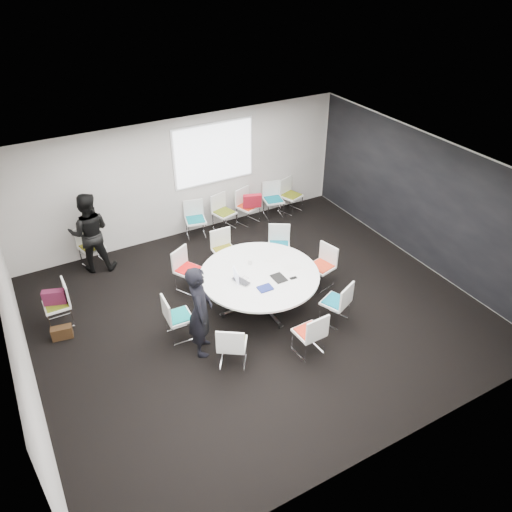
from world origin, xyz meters
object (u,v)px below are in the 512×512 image
chair_ring_g (309,340)px  person_main (200,311)px  chair_ring_d (189,277)px  brown_bag (62,333)px  cup (250,262)px  maroon_bag (54,297)px  chair_spare_left (59,312)px  person_back (90,233)px  chair_ring_b (279,253)px  laptop (243,280)px  conference_table (260,282)px  chair_back_c (248,213)px  chair_ring_c (225,257)px  chair_back_e (291,202)px  chair_back_b (224,219)px  chair_person_back (93,253)px  chair_back_d (273,206)px  chair_ring_h (335,309)px  chair_back_a (196,226)px  chair_ring_e (179,324)px  chair_ring_a (321,273)px  chair_ring_f (232,352)px

chair_ring_g → person_main: size_ratio=0.51×
chair_ring_d → brown_bag: bearing=-22.9°
cup → maroon_bag: bearing=165.4°
cup → maroon_bag: 3.64m
chair_spare_left → person_back: (1.02, 1.51, 0.61)m
chair_ring_b → maroon_bag: 4.60m
person_main → laptop: bearing=-37.8°
person_main → cup: person_main is taller
conference_table → chair_back_c: size_ratio=2.57×
chair_ring_c → chair_back_e: 3.04m
chair_ring_b → laptop: chair_ring_b is taller
chair_back_b → chair_person_back: bearing=-15.8°
chair_ring_c → chair_back_d: size_ratio=1.00×
chair_back_b → cup: 2.72m
chair_person_back → maroon_bag: size_ratio=2.20×
conference_table → chair_ring_h: 1.51m
chair_back_a → maroon_bag: bearing=39.0°
conference_table → chair_ring_e: 1.73m
chair_back_b → chair_ring_g: bearing=66.8°
chair_person_back → person_main: 3.76m
chair_ring_c → chair_ring_d: same height
chair_back_d → chair_back_e: size_ratio=1.00×
chair_ring_c → chair_ring_e: same height
cup → chair_back_e: bearing=44.9°
chair_back_e → chair_person_back: (-5.07, 0.01, 0.00)m
chair_ring_g → chair_back_d: 4.95m
brown_bag → chair_back_e: bearing=18.7°
chair_ring_a → chair_ring_f: bearing=99.9°
chair_ring_f → person_main: size_ratio=0.51×
laptop → chair_ring_h: bearing=-147.7°
chair_ring_h → person_main: bearing=144.6°
chair_ring_c → chair_back_a: 1.53m
chair_ring_a → chair_back_d: same height
chair_ring_b → person_back: person_back is taller
cup → chair_ring_b: bearing=31.9°
chair_back_c → laptop: bearing=41.6°
chair_ring_e → brown_bag: bearing=-115.5°
chair_ring_d → chair_ring_e: (-0.71, -1.26, 0.00)m
chair_ring_c → person_back: person_back is taller
chair_back_c → chair_person_back: (-3.82, 0.00, 0.00)m
chair_ring_b → person_main: 3.09m
chair_back_a → chair_back_b: bearing=-166.8°
chair_ring_f → chair_ring_h: 2.16m
chair_ring_f → chair_spare_left: size_ratio=1.00×
chair_ring_e → laptop: bearing=94.7°
chair_ring_b → chair_back_a: (-1.12, 1.93, 0.00)m
chair_ring_f → laptop: chair_ring_f is taller
chair_ring_e → chair_back_d: size_ratio=1.00×
chair_back_b → chair_person_back: 3.16m
chair_ring_a → chair_back_e: size_ratio=1.00×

